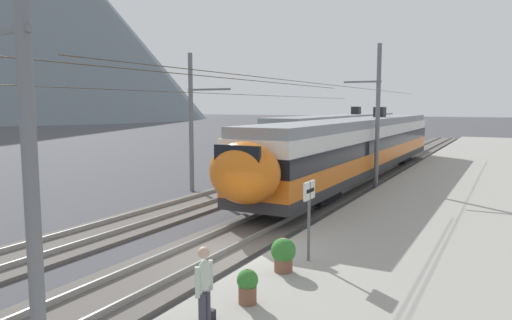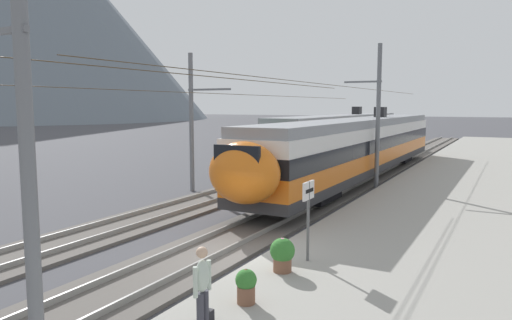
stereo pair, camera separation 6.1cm
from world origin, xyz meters
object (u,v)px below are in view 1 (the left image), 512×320
potted_plant_by_shelter (247,284)px  passenger_walking (204,286)px  train_far_track (340,134)px  platform_sign (309,203)px  catenary_mast_far_side (194,120)px  potted_plant_platform_edge (283,253)px  handbag_beside_passenger (208,316)px  train_near_platform (359,145)px  catenary_mast_west (24,150)px  catenary_mast_mid (376,115)px

potted_plant_by_shelter → passenger_walking: bearing=179.0°
train_far_track → platform_sign: bearing=-163.3°
catenary_mast_far_side → potted_plant_by_shelter: size_ratio=50.33×
potted_plant_platform_edge → handbag_beside_passenger: bearing=178.6°
handbag_beside_passenger → potted_plant_platform_edge: 3.39m
passenger_walking → train_near_platform: bearing=8.9°
catenary_mast_far_side → potted_plant_platform_edge: 14.61m
catenary_mast_west → potted_plant_by_shelter: catenary_mast_west is taller
catenary_mast_west → potted_plant_by_shelter: (3.92, -1.77, -3.17)m
train_far_track → catenary_mast_mid: (-13.05, -6.31, 1.91)m
train_near_platform → catenary_mast_mid: 3.75m
catenary_mast_far_side → platform_sign: bearing=-131.2°
catenary_mast_mid → handbag_beside_passenger: bearing=-175.3°
handbag_beside_passenger → catenary_mast_west: bearing=151.0°
potted_plant_platform_edge → catenary_mast_mid: bearing=6.0°
catenary_mast_west → passenger_walking: size_ratio=22.81×
platform_sign → catenary_mast_far_side: bearing=48.8°
train_far_track → potted_plant_by_shelter: 31.59m
train_near_platform → potted_plant_platform_edge: size_ratio=33.93×
train_far_track → handbag_beside_passenger: 32.67m
catenary_mast_west → train_far_track: bearing=10.4°
catenary_mast_west → passenger_walking: 3.93m
catenary_mast_mid → potted_plant_platform_edge: (-15.25, -1.60, -3.28)m
catenary_mast_far_side → potted_plant_by_shelter: (-12.35, -10.24, -3.09)m
catenary_mast_mid → platform_sign: bearing=-172.6°
train_far_track → catenary_mast_far_side: 18.36m
potted_plant_by_shelter → catenary_mast_mid: bearing=5.8°
catenary_mast_far_side → potted_plant_platform_edge: size_ratio=43.35×
catenary_mast_west → platform_sign: size_ratio=17.28×
catenary_mast_far_side → handbag_beside_passenger: 17.15m
potted_plant_by_shelter → platform_sign: bearing=-1.4°
train_far_track → catenary_mast_mid: 14.63m
platform_sign → handbag_beside_passenger: size_ratio=6.23×
train_near_platform → potted_plant_platform_edge: bearing=-169.7°
catenary_mast_west → catenary_mast_mid: 21.37m
catenary_mast_mid → potted_plant_platform_edge: size_ratio=43.35×
platform_sign → train_far_track: bearing=16.7°
train_near_platform → potted_plant_by_shelter: size_ratio=39.39×
catenary_mast_west → catenary_mast_mid: (21.37, -0.01, 0.18)m
passenger_walking → potted_plant_by_shelter: bearing=-1.0°
handbag_beside_passenger → train_far_track: bearing=13.9°
train_near_platform → passenger_walking: 22.10m
catenary_mast_mid → platform_sign: catenary_mast_mid is taller
platform_sign → potted_plant_platform_edge: platform_sign is taller
train_near_platform → passenger_walking: bearing=-171.1°
passenger_walking → handbag_beside_passenger: (0.43, 0.22, -0.82)m
catenary_mast_mid → passenger_walking: bearing=-174.8°
catenary_mast_mid → handbag_beside_passenger: catenary_mast_mid is taller
catenary_mast_west → catenary_mast_far_side: size_ratio=1.00×
train_far_track → catenary_mast_far_side: bearing=173.2°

